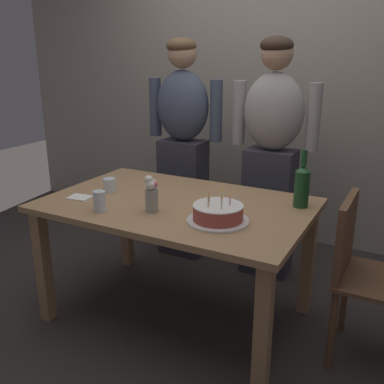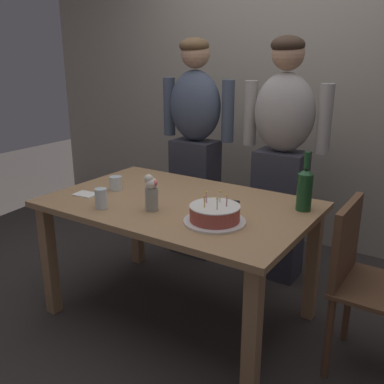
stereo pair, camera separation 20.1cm
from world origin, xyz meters
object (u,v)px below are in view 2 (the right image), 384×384
at_px(flower_vase, 151,192).
at_px(person_woman_cardigan, 281,158).
at_px(water_glass_near, 116,183).
at_px(wine_bottle, 305,188).
at_px(cell_phone, 226,202).
at_px(napkin_stack, 86,194).
at_px(birthday_cake, 215,214).
at_px(water_glass_far, 101,199).
at_px(person_man_bearded, 195,146).
at_px(dining_chair, 363,275).

bearing_deg(flower_vase, person_woman_cardigan, 71.83).
distance_m(water_glass_near, wine_bottle, 1.14).
xyz_separation_m(cell_phone, person_woman_cardigan, (0.05, 0.67, 0.13)).
bearing_deg(napkin_stack, water_glass_near, 65.58).
xyz_separation_m(birthday_cake, water_glass_far, (-0.63, -0.16, 0.01)).
relative_size(wine_bottle, person_man_bearded, 0.19).
relative_size(flower_vase, person_woman_cardigan, 0.12).
bearing_deg(water_glass_near, dining_chair, 5.98).
bearing_deg(napkin_stack, dining_chair, 12.10).
relative_size(cell_phone, napkin_stack, 1.09).
distance_m(birthday_cake, cell_phone, 0.32).
distance_m(water_glass_far, person_man_bearded, 1.14).
bearing_deg(person_woman_cardigan, flower_vase, 71.83).
height_order(birthday_cake, person_woman_cardigan, person_woman_cardigan).
xyz_separation_m(water_glass_near, person_man_bearded, (0.05, 0.84, 0.09)).
bearing_deg(water_glass_far, cell_phone, 41.12).
xyz_separation_m(birthday_cake, wine_bottle, (0.31, 0.42, 0.08)).
xyz_separation_m(water_glass_near, person_woman_cardigan, (0.75, 0.84, 0.09)).
bearing_deg(water_glass_far, person_woman_cardigan, 62.91).
bearing_deg(flower_vase, water_glass_near, 158.09).
relative_size(water_glass_far, dining_chair, 0.13).
height_order(birthday_cake, cell_phone, birthday_cake).
distance_m(napkin_stack, dining_chair, 1.61).
relative_size(water_glass_far, person_man_bearded, 0.07).
xyz_separation_m(water_glass_near, dining_chair, (1.47, 0.15, -0.27)).
relative_size(birthday_cake, napkin_stack, 2.39).
relative_size(birthday_cake, wine_bottle, 0.98).
bearing_deg(person_woman_cardigan, dining_chair, 136.90).
bearing_deg(wine_bottle, water_glass_near, -165.31).
bearing_deg(dining_chair, person_woman_cardigan, 46.90).
distance_m(birthday_cake, wine_bottle, 0.53).
bearing_deg(dining_chair, birthday_cake, 112.99).
distance_m(water_glass_far, cell_phone, 0.70).
xyz_separation_m(wine_bottle, flower_vase, (-0.69, -0.46, -0.02)).
xyz_separation_m(napkin_stack, flower_vase, (0.50, 0.01, 0.10)).
xyz_separation_m(cell_phone, dining_chair, (0.78, -0.01, -0.23)).
distance_m(water_glass_near, person_man_bearded, 0.84).
distance_m(birthday_cake, person_man_bearded, 1.23).
height_order(water_glass_near, wine_bottle, wine_bottle).
distance_m(napkin_stack, flower_vase, 0.51).
bearing_deg(water_glass_near, wine_bottle, 14.69).
xyz_separation_m(water_glass_near, cell_phone, (0.69, 0.16, -0.04)).
xyz_separation_m(water_glass_near, napkin_stack, (-0.08, -0.18, -0.04)).
xyz_separation_m(birthday_cake, cell_phone, (-0.10, 0.30, -0.04)).
height_order(water_glass_far, cell_phone, water_glass_far).
distance_m(water_glass_far, flower_vase, 0.28).
height_order(napkin_stack, dining_chair, dining_chair).
bearing_deg(birthday_cake, person_woman_cardigan, 92.77).
bearing_deg(birthday_cake, napkin_stack, -177.09).
bearing_deg(flower_vase, wine_bottle, 33.66).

